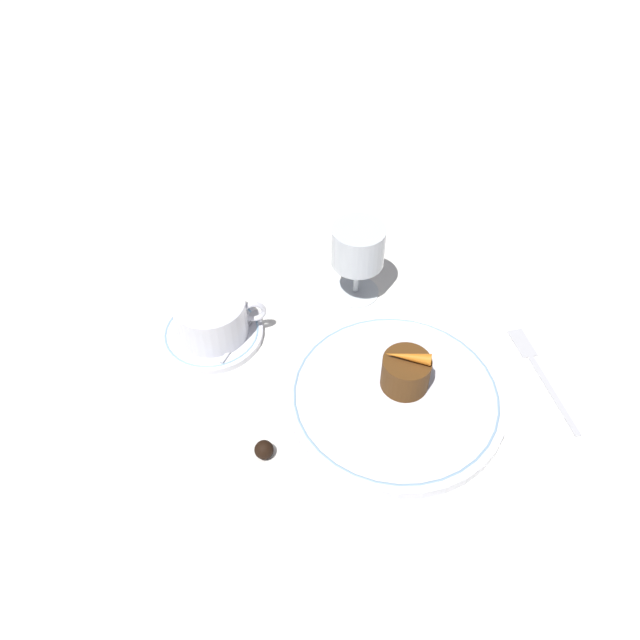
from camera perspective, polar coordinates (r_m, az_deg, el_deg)
name	(u,v)px	position (r m, az deg, el deg)	size (l,w,h in m)	color
ground_plane	(376,372)	(0.83, 5.11, -4.79)	(3.00, 3.00, 0.00)	white
dinner_plate	(395,396)	(0.80, 6.91, -6.90)	(0.28, 0.28, 0.01)	white
saucer	(212,333)	(0.88, -9.82, -1.18)	(0.14, 0.14, 0.01)	white
coffee_cup	(211,316)	(0.85, -9.92, 0.32)	(0.12, 0.10, 0.06)	white
spoon	(245,329)	(0.87, -6.90, -0.85)	(0.06, 0.10, 0.00)	silver
wine_glass	(359,250)	(0.88, 3.57, 6.39)	(0.08, 0.08, 0.12)	silver
fork	(537,367)	(0.88, 19.22, -4.04)	(0.03, 0.18, 0.01)	silver
dessert_cake	(406,372)	(0.79, 7.84, -4.77)	(0.06, 0.06, 0.05)	#563314
carrot_garnish	(408,357)	(0.77, 8.06, -3.35)	(0.06, 0.03, 0.02)	orange
chocolate_truffle	(264,450)	(0.75, -5.15, -11.73)	(0.02, 0.02, 0.02)	black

